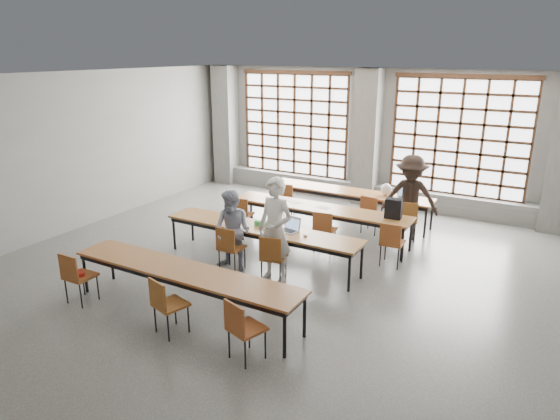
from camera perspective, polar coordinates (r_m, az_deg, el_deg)
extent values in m
plane|color=#4B4B48|center=(9.26, -1.93, -7.24)|extent=(11.00, 11.00, 0.00)
plane|color=silver|center=(8.40, -2.18, 14.94)|extent=(11.00, 11.00, 0.00)
plane|color=slate|center=(13.56, 10.35, 8.30)|extent=(10.00, 0.00, 10.00)
plane|color=slate|center=(12.01, -22.94, 5.99)|extent=(0.00, 11.00, 11.00)
cube|color=#545451|center=(15.39, -6.20, 9.58)|extent=(0.60, 0.55, 3.50)
cube|color=#545451|center=(13.30, 9.94, 8.14)|extent=(0.60, 0.55, 3.50)
cube|color=white|center=(14.41, 1.80, 9.73)|extent=(3.20, 0.02, 2.80)
cube|color=black|center=(14.34, 1.64, 9.69)|extent=(3.20, 0.05, 2.80)
cube|color=black|center=(14.61, 1.59, 4.05)|extent=(3.32, 0.07, 0.10)
cube|color=black|center=(14.21, 1.70, 15.49)|extent=(3.32, 0.07, 0.10)
cube|color=white|center=(12.96, 19.84, 7.79)|extent=(3.20, 0.02, 2.80)
cube|color=black|center=(12.88, 19.77, 7.74)|extent=(3.20, 0.05, 2.80)
cube|color=black|center=(13.18, 19.12, 1.54)|extent=(3.32, 0.07, 0.10)
cube|color=black|center=(12.73, 20.47, 14.16)|extent=(3.32, 0.07, 0.10)
cube|color=#545451|center=(13.69, 9.72, 1.99)|extent=(9.80, 0.35, 0.50)
cube|color=brown|center=(11.99, 7.84, 2.10)|extent=(4.00, 0.70, 0.04)
cube|color=black|center=(12.00, 7.83, 1.83)|extent=(3.90, 0.64, 0.08)
cylinder|color=black|center=(12.65, -0.80, 1.38)|extent=(0.05, 0.05, 0.69)
cylinder|color=black|center=(13.13, 0.48, 2.00)|extent=(0.05, 0.05, 0.69)
cylinder|color=black|center=(11.29, 16.26, -1.39)|extent=(0.05, 0.05, 0.69)
cylinder|color=black|center=(11.83, 16.94, -0.58)|extent=(0.05, 0.05, 0.69)
cube|color=brown|center=(10.68, 4.48, 0.25)|extent=(4.00, 0.70, 0.04)
cube|color=black|center=(10.69, 4.47, -0.05)|extent=(3.90, 0.64, 0.08)
cylinder|color=black|center=(11.46, -4.89, -0.44)|extent=(0.05, 0.05, 0.69)
cylinder|color=black|center=(11.92, -3.32, 0.32)|extent=(0.05, 0.05, 0.69)
cylinder|color=black|center=(9.92, 13.79, -3.86)|extent=(0.05, 0.05, 0.69)
cylinder|color=black|center=(10.44, 14.70, -2.82)|extent=(0.05, 0.05, 0.69)
cube|color=brown|center=(9.44, -2.17, -2.09)|extent=(4.00, 0.70, 0.04)
cube|color=black|center=(9.46, -2.17, -2.43)|extent=(3.90, 0.64, 0.08)
cylinder|color=black|center=(10.44, -12.01, -2.63)|extent=(0.05, 0.05, 0.69)
cylinder|color=black|center=(10.85, -10.00, -1.71)|extent=(0.05, 0.05, 0.69)
cylinder|color=black|center=(8.54, 7.93, -7.12)|extent=(0.05, 0.05, 0.69)
cylinder|color=black|center=(9.03, 9.31, -5.74)|extent=(0.05, 0.05, 0.69)
cube|color=brown|center=(7.79, -10.92, -6.85)|extent=(4.00, 0.70, 0.04)
cube|color=black|center=(7.82, -10.89, -7.25)|extent=(3.90, 0.64, 0.08)
cylinder|color=black|center=(9.05, -21.38, -6.75)|extent=(0.05, 0.05, 0.69)
cylinder|color=black|center=(9.39, -18.67, -5.56)|extent=(0.05, 0.05, 0.69)
cylinder|color=black|center=(6.77, 0.52, -14.06)|extent=(0.05, 0.05, 0.69)
cylinder|color=black|center=(7.21, 2.82, -11.93)|extent=(0.05, 0.05, 0.69)
cube|color=brown|center=(12.16, 0.69, 1.21)|extent=(0.53, 0.53, 0.04)
cube|color=brown|center=(11.90, 0.51, 2.01)|extent=(0.39, 0.15, 0.40)
cylinder|color=black|center=(12.22, 0.69, 0.20)|extent=(0.02, 0.02, 0.45)
cube|color=maroon|center=(11.31, 10.49, -0.38)|extent=(0.47, 0.47, 0.04)
cube|color=maroon|center=(11.06, 10.10, 0.50)|extent=(0.40, 0.08, 0.40)
cylinder|color=black|center=(11.38, 10.43, -1.45)|extent=(0.02, 0.02, 0.45)
cube|color=brown|center=(11.09, 14.38, -1.01)|extent=(0.51, 0.51, 0.04)
cube|color=brown|center=(10.83, 14.43, -0.18)|extent=(0.40, 0.12, 0.40)
cylinder|color=black|center=(11.16, 14.30, -2.10)|extent=(0.02, 0.02, 0.45)
cube|color=brown|center=(11.05, -4.30, -0.54)|extent=(0.50, 0.50, 0.04)
cube|color=brown|center=(10.81, -4.71, 0.30)|extent=(0.40, 0.12, 0.40)
cylinder|color=black|center=(11.13, -4.27, -1.64)|extent=(0.02, 0.02, 0.45)
cube|color=brown|center=(10.13, 5.16, -2.30)|extent=(0.47, 0.47, 0.04)
cube|color=brown|center=(9.87, 4.86, -1.42)|extent=(0.40, 0.08, 0.40)
cylinder|color=black|center=(10.21, 5.12, -3.49)|extent=(0.02, 0.02, 0.45)
cube|color=brown|center=(9.68, 12.72, -3.66)|extent=(0.44, 0.44, 0.04)
cube|color=brown|center=(9.41, 12.49, -2.76)|extent=(0.40, 0.04, 0.40)
cylinder|color=black|center=(9.76, 12.63, -4.89)|extent=(0.02, 0.02, 0.45)
cube|color=brown|center=(9.26, -5.53, -4.28)|extent=(0.43, 0.43, 0.04)
cube|color=brown|center=(9.02, -6.27, -3.34)|extent=(0.40, 0.04, 0.40)
cylinder|color=black|center=(9.34, -5.49, -5.56)|extent=(0.02, 0.02, 0.45)
cube|color=brown|center=(8.80, -0.70, -5.39)|extent=(0.50, 0.50, 0.04)
cube|color=brown|center=(8.54, -1.14, -4.47)|extent=(0.40, 0.11, 0.40)
cylinder|color=black|center=(8.90, -0.70, -6.72)|extent=(0.02, 0.02, 0.45)
cube|color=brown|center=(8.71, -21.84, -7.03)|extent=(0.43, 0.43, 0.04)
cube|color=brown|center=(8.51, -23.05, -6.07)|extent=(0.40, 0.03, 0.40)
cylinder|color=black|center=(8.80, -21.68, -8.37)|extent=(0.02, 0.02, 0.45)
cube|color=brown|center=(7.42, -12.38, -10.50)|extent=(0.52, 0.52, 0.04)
cube|color=brown|center=(7.22, -13.84, -9.37)|extent=(0.39, 0.14, 0.40)
cylinder|color=black|center=(7.53, -12.26, -12.01)|extent=(0.02, 0.02, 0.45)
cube|color=brown|center=(6.71, -3.81, -13.35)|extent=(0.53, 0.53, 0.04)
cube|color=brown|center=(6.49, -5.26, -12.20)|extent=(0.39, 0.15, 0.40)
cylinder|color=black|center=(6.83, -3.77, -14.96)|extent=(0.02, 0.02, 0.45)
imported|color=silver|center=(8.67, -0.55, -2.31)|extent=(0.73, 0.53, 1.87)
imported|color=navy|center=(9.18, -5.41, -2.39)|extent=(0.75, 0.58, 1.52)
imported|color=black|center=(11.00, 14.64, 1.38)|extent=(1.31, 0.92, 1.84)
cube|color=#B8B8BD|center=(9.21, 0.91, -2.39)|extent=(0.40, 0.33, 0.02)
cube|color=black|center=(9.19, 0.87, -2.34)|extent=(0.33, 0.24, 0.00)
cube|color=#B8B8BD|center=(9.27, 1.47, -1.47)|extent=(0.37, 0.14, 0.26)
cube|color=#93BEFF|center=(9.27, 1.42, -1.64)|extent=(0.31, 0.11, 0.21)
cube|color=#A9AAAE|center=(11.62, 14.12, 1.37)|extent=(0.42, 0.36, 0.02)
cube|color=black|center=(11.61, 14.12, 1.41)|extent=(0.34, 0.26, 0.00)
cube|color=#A9AAAE|center=(11.72, 14.15, 2.12)|extent=(0.36, 0.17, 0.26)
cube|color=#88B7EC|center=(11.72, 14.14, 1.99)|extent=(0.31, 0.14, 0.21)
ellipsoid|color=white|center=(8.97, 2.93, -2.91)|extent=(0.10, 0.07, 0.04)
cube|color=green|center=(9.50, -2.18, -1.52)|extent=(0.26, 0.15, 0.09)
cube|color=black|center=(9.26, -1.55, -2.30)|extent=(0.14, 0.10, 0.01)
cube|color=white|center=(10.97, 1.76, 0.89)|extent=(0.34, 0.28, 0.00)
cube|color=silver|center=(10.63, 4.97, 0.28)|extent=(0.34, 0.28, 0.00)
cube|color=black|center=(10.12, 12.85, 0.16)|extent=(0.34, 0.23, 0.40)
ellipsoid|color=silver|center=(11.70, 12.05, 2.31)|extent=(0.31, 0.28, 0.29)
cube|color=maroon|center=(8.69, -21.88, -6.73)|extent=(0.22, 0.15, 0.06)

